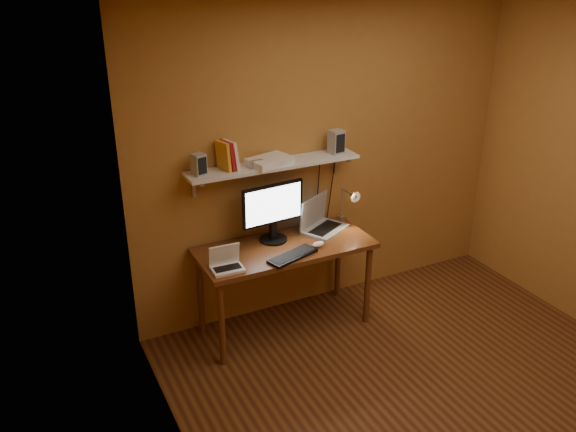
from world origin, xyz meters
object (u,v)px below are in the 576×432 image
monitor (273,210)px  laptop (320,221)px  desk_lamp (349,201)px  shelf_camera (257,164)px  desk (285,255)px  wall_shelf (274,165)px  speaker_right (336,142)px  netbook (226,262)px  speaker_left (199,164)px  keyboard (293,256)px  router (270,161)px  mouse (318,244)px

monitor → laptop: 0.48m
desk_lamp → shelf_camera: 0.94m
desk → laptop: laptop is taller
wall_shelf → speaker_right: (0.55, 0.00, 0.11)m
netbook → desk_lamp: (1.21, 0.27, 0.16)m
speaker_left → speaker_right: size_ratio=0.84×
speaker_right → monitor: bearing=178.5°
laptop → desk: bearing=172.1°
desk_lamp → monitor: bearing=179.8°
desk → speaker_left: bearing=162.0°
keyboard → shelf_camera: shelf_camera is taller
desk → desk_lamp: bearing=10.8°
speaker_left → speaker_right: (1.15, -0.00, 0.02)m
monitor → shelf_camera: (-0.13, 0.01, 0.39)m
wall_shelf → monitor: 0.35m
keyboard → shelf_camera: 0.74m
keyboard → router: router is taller
desk → speaker_right: size_ratio=7.39×
desk_lamp → speaker_right: size_ratio=1.98×
laptop → desk_lamp: bearing=-34.5°
speaker_left → speaker_right: 1.15m
shelf_camera → keyboard: bearing=-68.8°
mouse → speaker_left: (-0.83, 0.32, 0.69)m
wall_shelf → mouse: (0.23, -0.32, -0.59)m
router → desk_lamp: bearing=-4.1°
netbook → desk: bearing=17.1°
laptop → shelf_camera: size_ratio=4.17×
wall_shelf → laptop: wall_shelf is taller
keyboard → shelf_camera: bearing=93.7°
speaker_left → router: 0.56m
netbook → speaker_left: bearing=100.8°
router → monitor: bearing=-88.4°
monitor → router: bearing=86.9°
keyboard → speaker_right: bearing=16.4°
desk_lamp → router: bearing=175.9°
wall_shelf → netbook: 0.85m
netbook → mouse: netbook is taller
laptop → speaker_left: size_ratio=2.82×
desk_lamp → speaker_left: size_ratio=2.36×
router → laptop: bearing=-3.2°
mouse → shelf_camera: shelf_camera is taller
monitor → desk_lamp: (0.70, -0.00, -0.06)m
speaker_left → laptop: bearing=-18.2°
laptop → shelf_camera: (-0.56, -0.01, 0.58)m
wall_shelf → speaker_left: size_ratio=8.79×
speaker_left → shelf_camera: speaker_left is taller
desk_lamp → desk: bearing=-169.2°
keyboard → speaker_left: bearing=127.5°
monitor → speaker_left: (-0.56, 0.07, 0.44)m
wall_shelf → shelf_camera: (-0.17, -0.05, 0.05)m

